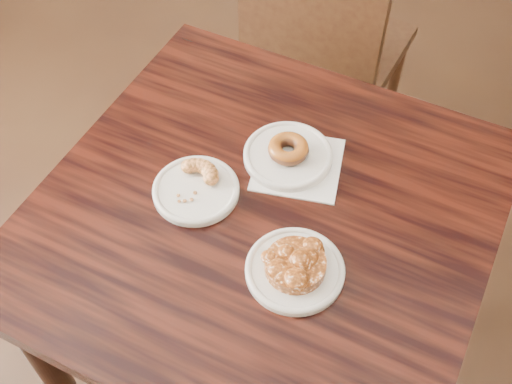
% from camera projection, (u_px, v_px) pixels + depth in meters
% --- Properties ---
extents(cafe_table, '(1.00, 1.00, 0.75)m').
position_uv_depth(cafe_table, '(262.00, 305.00, 1.50)').
color(cafe_table, black).
rests_on(cafe_table, floor).
extents(chair_far, '(0.55, 0.55, 0.90)m').
position_uv_depth(chair_far, '(330.00, 48.00, 1.95)').
color(chair_far, black).
rests_on(chair_far, floor).
extents(napkin, '(0.17, 0.17, 0.00)m').
position_uv_depth(napkin, '(298.00, 165.00, 1.27)').
color(napkin, white).
rests_on(napkin, cafe_table).
extents(plate_donut, '(0.18, 0.18, 0.01)m').
position_uv_depth(plate_donut, '(288.00, 156.00, 1.27)').
color(plate_donut, white).
rests_on(plate_donut, napkin).
extents(plate_cruller, '(0.17, 0.17, 0.01)m').
position_uv_depth(plate_cruller, '(196.00, 190.00, 1.22)').
color(plate_cruller, silver).
rests_on(plate_cruller, cafe_table).
extents(plate_fritter, '(0.17, 0.17, 0.01)m').
position_uv_depth(plate_fritter, '(295.00, 270.00, 1.11)').
color(plate_fritter, silver).
rests_on(plate_fritter, cafe_table).
extents(glazed_donut, '(0.08, 0.08, 0.03)m').
position_uv_depth(glazed_donut, '(288.00, 149.00, 1.25)').
color(glazed_donut, brown).
rests_on(glazed_donut, plate_donut).
extents(apple_fritter, '(0.14, 0.14, 0.03)m').
position_uv_depth(apple_fritter, '(295.00, 263.00, 1.10)').
color(apple_fritter, '#471E07').
rests_on(apple_fritter, plate_fritter).
extents(cruller_fragment, '(0.10, 0.10, 0.03)m').
position_uv_depth(cruller_fragment, '(195.00, 184.00, 1.21)').
color(cruller_fragment, '#5B3612').
rests_on(cruller_fragment, plate_cruller).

